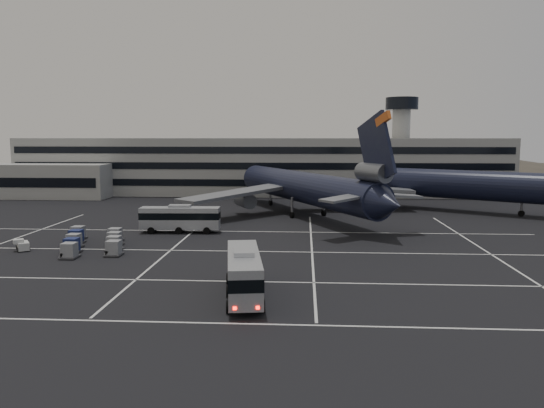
% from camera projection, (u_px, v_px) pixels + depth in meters
% --- Properties ---
extents(ground, '(260.00, 260.00, 0.00)m').
position_uv_depth(ground, '(212.00, 258.00, 63.18)').
color(ground, black).
rests_on(ground, ground).
extents(lane_markings, '(90.00, 55.62, 0.01)m').
position_uv_depth(lane_markings, '(221.00, 257.00, 63.84)').
color(lane_markings, silver).
rests_on(lane_markings, ground).
extents(terminal, '(125.00, 26.00, 24.00)m').
position_uv_depth(terminal, '(249.00, 166.00, 132.92)').
color(terminal, gray).
rests_on(terminal, ground).
extents(hills, '(352.00, 180.00, 44.00)m').
position_uv_depth(hills, '(320.00, 197.00, 231.93)').
color(hills, '#38332B').
rests_on(hills, ground).
extents(trijet_main, '(42.89, 53.77, 18.08)m').
position_uv_depth(trijet_main, '(304.00, 187.00, 96.18)').
color(trijet_main, black).
rests_on(trijet_main, ground).
extents(trijet_far, '(51.47, 36.85, 18.08)m').
position_uv_depth(trijet_far, '(529.00, 187.00, 94.93)').
color(trijet_far, black).
rests_on(trijet_far, ground).
extents(bus_near, '(4.65, 12.77, 4.41)m').
position_uv_depth(bus_near, '(244.00, 271.00, 47.64)').
color(bus_near, '#999CA1').
rests_on(bus_near, ground).
extents(bus_far, '(12.05, 3.48, 4.22)m').
position_uv_depth(bus_far, '(180.00, 217.00, 79.80)').
color(bus_far, '#999CA1').
rests_on(bus_far, ground).
extents(tug_b, '(2.52, 2.76, 1.53)m').
position_uv_depth(tug_b, '(23.00, 245.00, 67.31)').
color(tug_b, beige).
rests_on(tug_b, ground).
extents(uld_cluster, '(11.28, 14.22, 1.87)m').
position_uv_depth(uld_cluster, '(92.00, 241.00, 68.73)').
color(uld_cluster, '#2D2D30').
rests_on(uld_cluster, ground).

